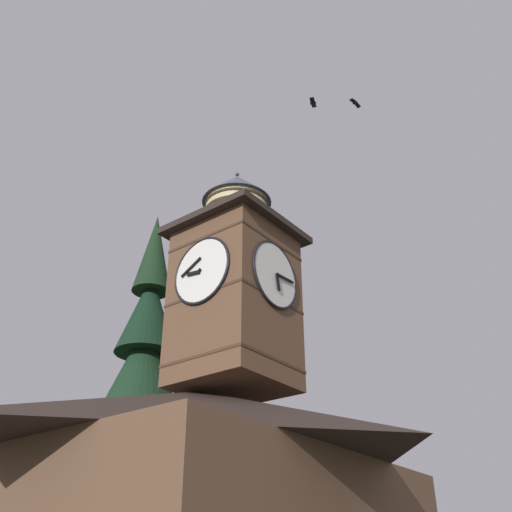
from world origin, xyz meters
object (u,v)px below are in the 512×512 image
object	(u,v)px
pine_tree_aside	(247,493)
building_main	(195,502)
pine_tree_behind	(137,437)
moon	(51,436)
flying_bird_high	(313,103)
clock_tower	(235,283)
flying_bird_low	(355,103)

from	to	relation	value
pine_tree_aside	building_main	bearing A→B (deg)	27.08
pine_tree_behind	moon	world-z (taller)	pine_tree_behind
flying_bird_high	pine_tree_behind	bearing A→B (deg)	-85.08
pine_tree_aside	clock_tower	bearing A→B (deg)	35.35
flying_bird_low	clock_tower	bearing A→B (deg)	-68.99
flying_bird_high	building_main	bearing A→B (deg)	-55.44
flying_bird_high	flying_bird_low	distance (m)	2.34
building_main	moon	world-z (taller)	moon
pine_tree_behind	clock_tower	bearing A→B (deg)	78.87
pine_tree_aside	flying_bird_low	size ratio (longest dim) A/B	17.30
moon	flying_bird_high	size ratio (longest dim) A/B	2.93
flying_bird_low	moon	bearing A→B (deg)	-110.26
pine_tree_behind	flying_bird_high	xyz separation A→B (m)	(-0.73, 8.43, 13.06)
building_main	flying_bird_low	world-z (taller)	flying_bird_low
clock_tower	moon	bearing A→B (deg)	-115.26
moon	flying_bird_high	distance (m)	39.50
building_main	pine_tree_behind	world-z (taller)	pine_tree_behind
pine_tree_aside	flying_bird_high	distance (m)	16.88
building_main	pine_tree_behind	bearing A→B (deg)	-109.57
flying_bird_low	building_main	bearing A→B (deg)	-67.12
pine_tree_behind	pine_tree_aside	xyz separation A→B (m)	(-5.23, 1.31, -1.57)
building_main	flying_bird_low	bearing A→B (deg)	112.88
pine_tree_behind	building_main	bearing A→B (deg)	70.43
pine_tree_behind	moon	size ratio (longest dim) A/B	8.90
pine_tree_behind	pine_tree_aside	distance (m)	5.61
moon	flying_bird_high	xyz separation A→B (m)	(14.04, 36.33, 6.59)
building_main	clock_tower	bearing A→B (deg)	121.11
clock_tower	pine_tree_behind	size ratio (longest dim) A/B	0.53
clock_tower	pine_tree_aside	size ratio (longest dim) A/B	0.81
clock_tower	moon	xyz separation A→B (m)	(-15.91, -33.73, 1.98)
pine_tree_behind	flying_bird_high	bearing A→B (deg)	94.92
pine_tree_behind	pine_tree_aside	bearing A→B (deg)	165.95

